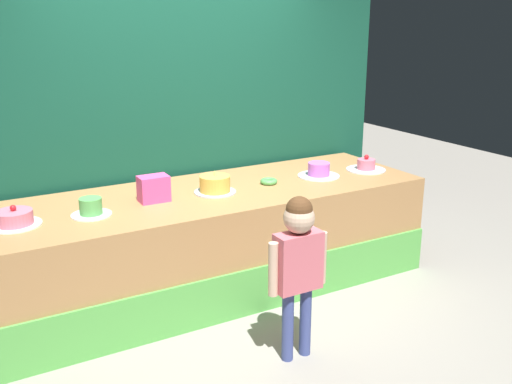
{
  "coord_description": "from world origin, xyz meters",
  "views": [
    {
      "loc": [
        -1.87,
        -3.41,
        2.14
      ],
      "look_at": [
        0.26,
        0.33,
        0.83
      ],
      "focal_mm": 40.92,
      "sensor_mm": 36.0,
      "label": 1
    }
  ],
  "objects_px": {
    "donut": "(269,181)",
    "cake_center": "(215,185)",
    "cake_left": "(91,208)",
    "child_figure": "(298,256)",
    "cake_right": "(319,171)",
    "pink_box": "(154,189)",
    "cake_far_left": "(14,219)",
    "cake_far_right": "(366,166)"
  },
  "relations": [
    {
      "from": "cake_far_left",
      "to": "cake_far_right",
      "type": "relative_size",
      "value": 0.98
    },
    {
      "from": "child_figure",
      "to": "donut",
      "type": "distance_m",
      "value": 1.25
    },
    {
      "from": "pink_box",
      "to": "cake_far_left",
      "type": "bearing_deg",
      "value": -177.61
    },
    {
      "from": "cake_far_left",
      "to": "cake_center",
      "type": "relative_size",
      "value": 1.04
    },
    {
      "from": "child_figure",
      "to": "donut",
      "type": "height_order",
      "value": "child_figure"
    },
    {
      "from": "child_figure",
      "to": "cake_far_left",
      "type": "xyz_separation_m",
      "value": [
        -1.47,
        1.13,
        0.16
      ]
    },
    {
      "from": "cake_right",
      "to": "donut",
      "type": "bearing_deg",
      "value": 178.35
    },
    {
      "from": "child_figure",
      "to": "cake_far_right",
      "type": "relative_size",
      "value": 3.14
    },
    {
      "from": "cake_far_left",
      "to": "donut",
      "type": "bearing_deg",
      "value": 0.53
    },
    {
      "from": "donut",
      "to": "cake_center",
      "type": "xyz_separation_m",
      "value": [
        -0.49,
        -0.0,
        0.04
      ]
    },
    {
      "from": "cake_far_left",
      "to": "cake_right",
      "type": "bearing_deg",
      "value": 0.09
    },
    {
      "from": "cake_far_left",
      "to": "cake_right",
      "type": "relative_size",
      "value": 0.95
    },
    {
      "from": "cake_left",
      "to": "cake_center",
      "type": "xyz_separation_m",
      "value": [
        0.97,
        0.06,
        0.01
      ]
    },
    {
      "from": "cake_far_right",
      "to": "donut",
      "type": "bearing_deg",
      "value": 176.99
    },
    {
      "from": "cake_left",
      "to": "cake_right",
      "type": "xyz_separation_m",
      "value": [
        1.95,
        0.05,
        -0.0
      ]
    },
    {
      "from": "pink_box",
      "to": "cake_center",
      "type": "bearing_deg",
      "value": -2.85
    },
    {
      "from": "cake_left",
      "to": "cake_far_right",
      "type": "distance_m",
      "value": 2.44
    },
    {
      "from": "donut",
      "to": "cake_center",
      "type": "distance_m",
      "value": 0.49
    },
    {
      "from": "child_figure",
      "to": "cake_far_left",
      "type": "height_order",
      "value": "child_figure"
    },
    {
      "from": "child_figure",
      "to": "cake_far_right",
      "type": "distance_m",
      "value": 1.83
    },
    {
      "from": "cake_right",
      "to": "pink_box",
      "type": "bearing_deg",
      "value": 178.56
    },
    {
      "from": "cake_far_right",
      "to": "cake_left",
      "type": "bearing_deg",
      "value": -179.69
    },
    {
      "from": "donut",
      "to": "cake_center",
      "type": "height_order",
      "value": "cake_center"
    },
    {
      "from": "cake_far_right",
      "to": "pink_box",
      "type": "bearing_deg",
      "value": 177.83
    },
    {
      "from": "donut",
      "to": "cake_left",
      "type": "relative_size",
      "value": 0.5
    },
    {
      "from": "cake_far_right",
      "to": "cake_right",
      "type": "bearing_deg",
      "value": 175.63
    },
    {
      "from": "cake_center",
      "to": "cake_left",
      "type": "bearing_deg",
      "value": -176.3
    },
    {
      "from": "pink_box",
      "to": "donut",
      "type": "distance_m",
      "value": 0.98
    },
    {
      "from": "cake_right",
      "to": "cake_far_right",
      "type": "bearing_deg",
      "value": -4.37
    },
    {
      "from": "cake_left",
      "to": "cake_right",
      "type": "relative_size",
      "value": 0.77
    },
    {
      "from": "pink_box",
      "to": "cake_left",
      "type": "distance_m",
      "value": 0.5
    },
    {
      "from": "cake_far_left",
      "to": "cake_far_right",
      "type": "height_order",
      "value": "same"
    },
    {
      "from": "pink_box",
      "to": "cake_far_right",
      "type": "height_order",
      "value": "pink_box"
    },
    {
      "from": "cake_far_right",
      "to": "cake_center",
      "type": "bearing_deg",
      "value": 178.05
    },
    {
      "from": "child_figure",
      "to": "cake_right",
      "type": "xyz_separation_m",
      "value": [
        0.96,
        1.14,
        0.16
      ]
    },
    {
      "from": "pink_box",
      "to": "cake_far_left",
      "type": "relative_size",
      "value": 0.64
    },
    {
      "from": "cake_far_left",
      "to": "cake_left",
      "type": "bearing_deg",
      "value": -5.47
    },
    {
      "from": "donut",
      "to": "cake_far_right",
      "type": "distance_m",
      "value": 0.98
    },
    {
      "from": "child_figure",
      "to": "cake_right",
      "type": "height_order",
      "value": "child_figure"
    },
    {
      "from": "pink_box",
      "to": "cake_right",
      "type": "height_order",
      "value": "pink_box"
    },
    {
      "from": "donut",
      "to": "cake_far_right",
      "type": "bearing_deg",
      "value": -3.01
    },
    {
      "from": "cake_left",
      "to": "cake_far_right",
      "type": "height_order",
      "value": "cake_far_right"
    }
  ]
}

